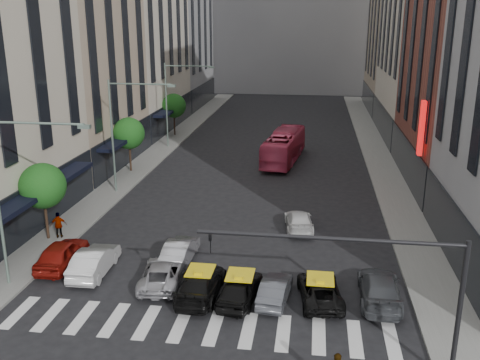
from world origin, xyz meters
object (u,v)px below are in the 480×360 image
at_px(car_red, 62,253).
at_px(car_white_front, 94,261).
at_px(streetlamp_mid, 123,122).
at_px(streetlamp_near, 12,180).
at_px(bus, 284,147).
at_px(taxi_center, 240,288).
at_px(pedestrian_far, 59,225).
at_px(streetlamp_far, 175,94).
at_px(taxi_left, 201,283).

xyz_separation_m(car_red, car_white_front, (2.20, -0.64, -0.03)).
bearing_deg(car_white_front, streetlamp_mid, -79.37).
distance_m(streetlamp_near, bus, 30.55).
height_order(car_red, taxi_center, car_red).
bearing_deg(car_red, pedestrian_far, -63.56).
bearing_deg(pedestrian_far, streetlamp_far, -109.92).
xyz_separation_m(car_white_front, bus, (8.99, 25.74, 0.76)).
height_order(streetlamp_mid, car_white_front, streetlamp_mid).
distance_m(streetlamp_far, taxi_center, 34.31).
distance_m(taxi_left, taxi_center, 2.08).
bearing_deg(bus, car_white_front, 78.08).
relative_size(car_white_front, taxi_left, 0.94).
bearing_deg(streetlamp_far, streetlamp_near, -90.00).
xyz_separation_m(streetlamp_far, car_red, (0.84, -29.37, -5.13)).
bearing_deg(streetlamp_far, pedestrian_far, -92.36).
xyz_separation_m(streetlamp_far, car_white_front, (3.04, -30.00, -5.16)).
height_order(streetlamp_mid, streetlamp_far, same).
height_order(streetlamp_near, car_white_front, streetlamp_near).
xyz_separation_m(streetlamp_mid, taxi_left, (9.44, -15.68, -5.20)).
distance_m(streetlamp_near, car_white_front, 6.31).
bearing_deg(streetlamp_mid, taxi_left, -58.96).
xyz_separation_m(car_red, taxi_center, (10.66, -2.53, -0.06)).
height_order(streetlamp_far, car_white_front, streetlamp_far).
bearing_deg(taxi_center, bus, -83.47).
relative_size(streetlamp_far, bus, 0.83).
distance_m(taxi_center, pedestrian_far, 13.97).
relative_size(streetlamp_near, taxi_left, 1.86).
bearing_deg(car_white_front, car_red, -17.74).
height_order(car_white_front, pedestrian_far, pedestrian_far).
bearing_deg(car_white_front, pedestrian_far, -47.17).
bearing_deg(pedestrian_far, car_white_front, 116.90).
distance_m(car_red, taxi_center, 10.96).
distance_m(streetlamp_far, car_white_front, 30.60).
bearing_deg(streetlamp_mid, car_white_front, -77.74).
height_order(streetlamp_near, streetlamp_far, same).
relative_size(car_red, taxi_left, 0.94).
bearing_deg(car_red, streetlamp_mid, -88.20).
relative_size(taxi_center, bus, 0.38).
relative_size(streetlamp_near, car_red, 1.99).
bearing_deg(car_red, streetlamp_far, -90.16).
xyz_separation_m(streetlamp_mid, streetlamp_far, (0.00, 16.00, 0.00)).
height_order(streetlamp_mid, car_red, streetlamp_mid).
bearing_deg(streetlamp_far, taxi_center, -70.16).
bearing_deg(streetlamp_near, bus, 66.54).
bearing_deg(taxi_center, pedestrian_far, -18.19).
bearing_deg(streetlamp_mid, taxi_center, -54.10).
height_order(streetlamp_mid, pedestrian_far, streetlamp_mid).
distance_m(streetlamp_near, streetlamp_mid, 16.00).
relative_size(taxi_left, bus, 0.45).
bearing_deg(pedestrian_far, bus, -138.85).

